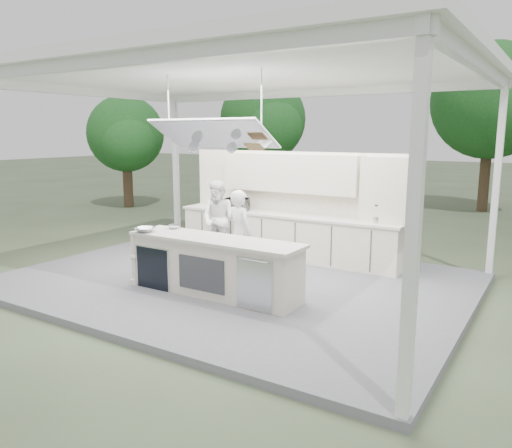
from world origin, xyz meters
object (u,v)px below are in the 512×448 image
Objects in this scene: demo_island at (213,266)px; sous_chef at (219,219)px; back_counter at (286,235)px; head_chef at (240,233)px.

sous_chef is at bearing 123.86° from demo_island.
sous_chef reaches higher than back_counter.
head_chef is (-0.05, -1.68, 0.33)m from back_counter.
back_counter is at bearing 93.63° from demo_island.
demo_island is 0.61× the size of back_counter.
head_chef is (-0.23, 1.13, 0.33)m from demo_island.
sous_chef is (-1.39, 2.07, 0.35)m from demo_island.
sous_chef is at bearing -148.29° from back_counter.
head_chef is at bearing -91.65° from back_counter.
demo_island is 2.82m from back_counter.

